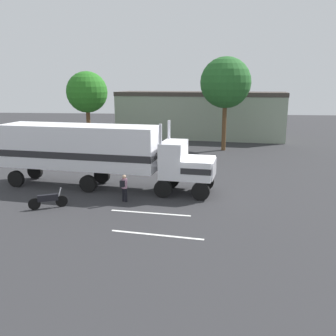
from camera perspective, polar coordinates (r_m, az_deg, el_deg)
The scene contains 10 objects.
ground_plane at distance 22.73m, azimuth 5.06°, elevation -4.26°, with size 120.00×120.00×0.00m, color #2D2D30.
lane_stripe_near at distance 19.60m, azimuth -2.80°, elevation -7.11°, with size 4.40×0.16×0.01m, color silver.
lane_stripe_mid at distance 16.91m, azimuth -1.78°, elevation -10.51°, with size 4.40×0.16×0.01m, color silver.
semi_truck at distance 24.16m, azimuth -11.35°, elevation 2.75°, with size 14.37×4.52×4.50m.
person_bystander at distance 21.30m, azimuth -6.92°, elevation -3.00°, with size 0.40×0.48×1.63m.
parked_car at distance 35.09m, azimuth -4.83°, elevation 3.35°, with size 4.54×2.16×1.57m.
motorcycle at distance 21.25m, azimuth -18.38°, elevation -4.80°, with size 1.94×1.01×1.12m.
tree_left at distance 37.50m, azimuth 9.08°, elevation 13.12°, with size 5.08×5.08×9.40m.
tree_center at distance 40.78m, azimuth -12.67°, elevation 11.56°, with size 4.41×4.41×8.07m.
building_backdrop at distance 46.52m, azimuth 5.08°, elevation 8.61°, with size 21.46×8.92×5.75m.
Camera 1 is at (0.04, -21.68, 6.83)m, focal length 38.63 mm.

